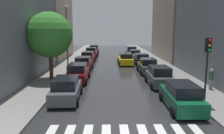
% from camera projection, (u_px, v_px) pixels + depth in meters
% --- Properties ---
extents(ground_plane, '(28.00, 72.00, 0.04)m').
position_uv_depth(ground_plane, '(113.00, 63.00, 33.09)').
color(ground_plane, '#2B2B2D').
extents(sidewalk_left, '(3.00, 72.00, 0.15)m').
position_uv_depth(sidewalk_left, '(70.00, 62.00, 32.95)').
color(sidewalk_left, gray).
rests_on(sidewalk_left, ground).
extents(sidewalk_right, '(3.00, 72.00, 0.15)m').
position_uv_depth(sidewalk_right, '(156.00, 62.00, 33.18)').
color(sidewalk_right, gray).
rests_on(sidewalk_right, ground).
extents(crosswalk_stripes, '(7.65, 2.20, 0.01)m').
position_uv_depth(crosswalk_stripes, '(125.00, 134.00, 10.51)').
color(crosswalk_stripes, silver).
rests_on(crosswalk_stripes, ground).
extents(building_right_mid, '(6.00, 14.34, 14.30)m').
position_uv_depth(building_right_mid, '(179.00, 16.00, 36.47)').
color(building_right_mid, '#9E9384').
rests_on(building_right_mid, ground).
extents(parked_car_left_nearest, '(2.13, 4.38, 1.66)m').
position_uv_depth(parked_car_left_nearest, '(66.00, 89.00, 15.50)').
color(parked_car_left_nearest, '#474C51').
rests_on(parked_car_left_nearest, ground).
extents(parked_car_left_second, '(2.05, 4.57, 1.74)m').
position_uv_depth(parked_car_left_second, '(78.00, 73.00, 21.15)').
color(parked_car_left_second, maroon).
rests_on(parked_car_left_second, ground).
extents(parked_car_left_third, '(2.24, 4.20, 1.66)m').
position_uv_depth(parked_car_left_third, '(83.00, 64.00, 27.09)').
color(parked_car_left_third, maroon).
rests_on(parked_car_left_third, ground).
extents(parked_car_left_fourth, '(2.14, 4.53, 1.68)m').
position_uv_depth(parked_car_left_fourth, '(88.00, 57.00, 33.19)').
color(parked_car_left_fourth, maroon).
rests_on(parked_car_left_fourth, ground).
extents(parked_car_left_fifth, '(2.16, 4.15, 1.79)m').
position_uv_depth(parked_car_left_fifth, '(91.00, 53.00, 39.30)').
color(parked_car_left_fifth, maroon).
rests_on(parked_car_left_fifth, ground).
extents(parked_car_left_sixth, '(2.18, 4.49, 1.75)m').
position_uv_depth(parked_car_left_sixth, '(94.00, 49.00, 46.00)').
color(parked_car_left_sixth, '#474C51').
rests_on(parked_car_left_sixth, ground).
extents(parked_car_right_nearest, '(2.05, 4.61, 1.67)m').
position_uv_depth(parked_car_right_nearest, '(181.00, 96.00, 13.87)').
color(parked_car_right_nearest, '#0C4C2D').
rests_on(parked_car_right_nearest, ground).
extents(parked_car_right_second, '(2.02, 4.23, 1.75)m').
position_uv_depth(parked_car_right_second, '(159.00, 77.00, 19.53)').
color(parked_car_right_second, '#474C51').
rests_on(parked_car_right_second, ground).
extents(parked_car_right_third, '(2.05, 4.29, 1.71)m').
position_uv_depth(parked_car_right_third, '(147.00, 66.00, 25.19)').
color(parked_car_right_third, '#474C51').
rests_on(parked_car_right_third, ground).
extents(parked_car_right_fourth, '(2.20, 4.33, 1.54)m').
position_uv_depth(parked_car_right_fourth, '(141.00, 59.00, 31.66)').
color(parked_car_right_fourth, black).
rests_on(parked_car_right_fourth, ground).
extents(parked_car_right_fifth, '(2.09, 4.36, 1.56)m').
position_uv_depth(parked_car_right_fifth, '(135.00, 55.00, 37.38)').
color(parked_car_right_fifth, silver).
rests_on(parked_car_right_fifth, ground).
extents(parked_car_right_sixth, '(2.18, 4.18, 1.62)m').
position_uv_depth(parked_car_right_sixth, '(131.00, 51.00, 43.52)').
color(parked_car_right_sixth, navy).
rests_on(parked_car_right_sixth, ground).
extents(taxi_midroad, '(2.17, 4.73, 1.81)m').
position_uv_depth(taxi_midroad, '(125.00, 59.00, 31.35)').
color(taxi_midroad, yellow).
rests_on(taxi_midroad, ground).
extents(pedestrian_foreground, '(0.36, 0.36, 1.68)m').
position_uv_depth(pedestrian_foreground, '(211.00, 79.00, 17.83)').
color(pedestrian_foreground, gray).
rests_on(pedestrian_foreground, sidewalk_right).
extents(street_tree_left, '(4.28, 4.28, 6.45)m').
position_uv_depth(street_tree_left, '(50.00, 35.00, 20.64)').
color(street_tree_left, '#513823').
rests_on(street_tree_left, sidewalk_left).
extents(traffic_light_right_corner, '(0.30, 0.42, 4.30)m').
position_uv_depth(traffic_light_right_corner, '(208.00, 56.00, 13.77)').
color(traffic_light_right_corner, black).
rests_on(traffic_light_right_corner, sidewalk_right).
extents(lamp_post_left, '(0.60, 0.28, 7.48)m').
position_uv_depth(lamp_post_left, '(67.00, 34.00, 25.39)').
color(lamp_post_left, '#595B60').
rests_on(lamp_post_left, sidewalk_left).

